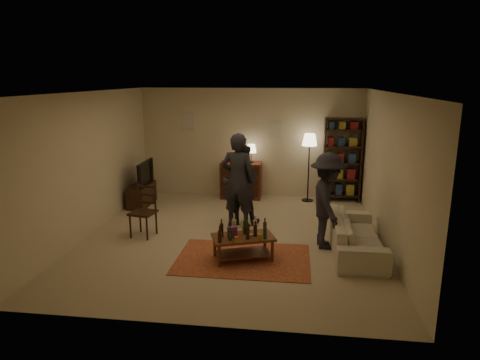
% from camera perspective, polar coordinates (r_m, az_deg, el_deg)
% --- Properties ---
extents(floor, '(6.00, 6.00, 0.00)m').
position_cam_1_polar(floor, '(8.19, -0.88, -7.60)').
color(floor, '#C6B793').
rests_on(floor, ground).
extents(room_shell, '(6.00, 6.00, 6.00)m').
position_cam_1_polar(room_shell, '(10.74, -2.08, 7.45)').
color(room_shell, beige).
rests_on(room_shell, ground).
extents(rug, '(2.20, 1.50, 0.01)m').
position_cam_1_polar(rug, '(7.24, 0.41, -10.47)').
color(rug, maroon).
rests_on(rug, ground).
extents(coffee_table, '(1.13, 0.86, 0.75)m').
position_cam_1_polar(coffee_table, '(7.10, 0.33, -7.77)').
color(coffee_table, brown).
rests_on(coffee_table, ground).
extents(dining_chair, '(0.51, 0.51, 1.00)m').
position_cam_1_polar(dining_chair, '(8.32, -12.63, -3.74)').
color(dining_chair, black).
rests_on(dining_chair, ground).
extents(tv_stand, '(0.40, 1.00, 1.06)m').
position_cam_1_polar(tv_stand, '(10.33, -12.98, -1.20)').
color(tv_stand, black).
rests_on(tv_stand, ground).
extents(dresser, '(1.00, 0.50, 1.36)m').
position_cam_1_polar(dresser, '(10.64, 0.17, 0.09)').
color(dresser, maroon).
rests_on(dresser, ground).
extents(bookshelf, '(0.90, 0.34, 2.02)m').
position_cam_1_polar(bookshelf, '(10.58, 13.45, 2.72)').
color(bookshelf, black).
rests_on(bookshelf, ground).
extents(floor_lamp, '(0.36, 0.36, 1.65)m').
position_cam_1_polar(floor_lamp, '(10.33, 9.25, 4.71)').
color(floor_lamp, black).
rests_on(floor_lamp, ground).
extents(sofa, '(0.81, 2.08, 0.61)m').
position_cam_1_polar(sofa, '(7.71, 15.20, -7.05)').
color(sofa, beige).
rests_on(sofa, ground).
extents(person_left, '(0.76, 0.57, 1.91)m').
position_cam_1_polar(person_left, '(8.49, -0.25, -0.07)').
color(person_left, '#222329').
rests_on(person_left, ground).
extents(person_right, '(0.82, 0.65, 1.65)m').
position_cam_1_polar(person_right, '(8.73, 0.09, -0.57)').
color(person_right, '#25252D').
rests_on(person_right, ground).
extents(person_by_sofa, '(0.76, 1.17, 1.70)m').
position_cam_1_polar(person_by_sofa, '(7.62, 11.58, -2.76)').
color(person_by_sofa, '#24232A').
rests_on(person_by_sofa, ground).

